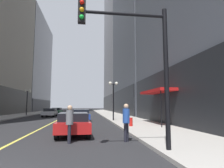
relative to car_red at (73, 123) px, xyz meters
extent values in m
plane|color=#262628|center=(-2.67, 27.70, -0.72)|extent=(200.00, 200.00, 0.00)
cube|color=#ADA8A0|center=(-10.92, 27.70, -0.64)|extent=(4.50, 78.00, 0.15)
cube|color=#ADA8A0|center=(5.58, 27.70, -0.64)|extent=(4.50, 78.00, 0.15)
cube|color=#E5D64C|center=(-2.67, 27.70, -0.72)|extent=(0.16, 70.00, 0.01)
cube|color=#403C35|center=(-13.27, 27.20, 1.78)|extent=(0.50, 22.80, 5.00)
cube|color=gray|center=(-20.57, 52.70, 14.43)|extent=(14.79, 26.00, 30.30)
cube|color=#2C2C2E|center=(-13.27, 52.70, 1.10)|extent=(0.50, 24.70, 3.64)
cube|color=black|center=(7.93, 3.70, 1.78)|extent=(0.50, 20.90, 5.00)
cube|color=black|center=(7.93, 27.20, 1.78)|extent=(0.50, 22.80, 5.00)
cube|color=#2C2C2E|center=(7.93, 52.70, 1.78)|extent=(0.50, 24.70, 5.00)
cube|color=#B21414|center=(7.03, 4.56, 2.28)|extent=(1.60, 5.38, 0.24)
cylinder|color=black|center=(6.33, 2.02, 0.72)|extent=(0.08, 0.08, 2.88)
cube|color=#B21919|center=(0.00, 0.06, -0.12)|extent=(2.05, 4.48, 0.55)
cube|color=black|center=(0.01, -0.16, 0.35)|extent=(1.74, 2.54, 0.50)
cylinder|color=black|center=(-0.88, 1.57, -0.40)|extent=(0.25, 0.65, 0.64)
cylinder|color=black|center=(0.73, 1.64, -0.40)|extent=(0.25, 0.65, 0.64)
cylinder|color=black|center=(-0.74, -1.51, -0.40)|extent=(0.25, 0.65, 0.64)
cylinder|color=black|center=(0.87, -1.44, -0.40)|extent=(0.25, 0.65, 0.64)
cube|color=navy|center=(0.24, 9.86, -0.12)|extent=(1.90, 4.43, 0.55)
cube|color=black|center=(0.24, 9.64, 0.35)|extent=(1.65, 2.49, 0.50)
cylinder|color=black|center=(-0.58, 11.38, -0.40)|extent=(0.23, 0.64, 0.64)
cylinder|color=black|center=(1.00, 11.41, -0.40)|extent=(0.23, 0.64, 0.64)
cylinder|color=black|center=(-0.53, 8.30, -0.40)|extent=(0.23, 0.64, 0.64)
cylinder|color=black|center=(1.05, 8.33, -0.40)|extent=(0.23, 0.64, 0.64)
cube|color=#B7B7BC|center=(-4.98, 20.02, -0.12)|extent=(1.92, 4.23, 0.55)
cube|color=black|center=(-4.98, 20.23, 0.35)|extent=(1.68, 2.37, 0.50)
cylinder|color=black|center=(-4.17, 18.54, -0.40)|extent=(0.23, 0.64, 0.64)
cylinder|color=black|center=(-5.81, 18.55, -0.40)|extent=(0.23, 0.64, 0.64)
cylinder|color=black|center=(-4.14, 21.49, -0.40)|extent=(0.23, 0.64, 0.64)
cylinder|color=black|center=(-5.79, 21.50, -0.40)|extent=(0.23, 0.64, 0.64)
cube|color=#196038|center=(-5.22, 28.40, -0.12)|extent=(2.02, 4.25, 0.55)
cube|color=black|center=(-5.21, 28.61, 0.35)|extent=(1.71, 2.41, 0.50)
cylinder|color=black|center=(-4.49, 26.91, -0.40)|extent=(0.25, 0.65, 0.64)
cylinder|color=black|center=(-6.08, 26.98, -0.40)|extent=(0.25, 0.65, 0.64)
cylinder|color=black|center=(-4.36, 29.82, -0.40)|extent=(0.25, 0.65, 0.64)
cylinder|color=black|center=(-5.94, 29.90, -0.40)|extent=(0.25, 0.65, 0.64)
cylinder|color=black|center=(-0.04, -2.44, -0.29)|extent=(0.14, 0.14, 0.85)
cylinder|color=black|center=(-0.01, -2.60, -0.29)|extent=(0.14, 0.14, 0.85)
cylinder|color=slate|center=(-0.02, -2.52, 0.47)|extent=(0.40, 0.40, 0.67)
sphere|color=tan|center=(-0.02, -2.52, 0.92)|extent=(0.23, 0.23, 0.23)
cylinder|color=black|center=(2.75, -2.41, -0.28)|extent=(0.14, 0.14, 0.89)
cylinder|color=black|center=(2.63, -2.52, -0.28)|extent=(0.14, 0.14, 0.89)
cylinder|color=#234799|center=(2.69, -2.47, 0.52)|extent=(0.48, 0.48, 0.70)
sphere|color=tan|center=(2.69, -2.47, 0.99)|extent=(0.24, 0.24, 0.24)
cylinder|color=black|center=(3.73, -4.99, 2.03)|extent=(0.18, 0.18, 5.50)
cylinder|color=black|center=(2.13, -4.99, 4.48)|extent=(3.20, 0.12, 0.12)
cube|color=black|center=(0.53, -4.99, 4.48)|extent=(0.28, 0.24, 0.90)
sphere|color=red|center=(0.53, -5.13, 4.76)|extent=(0.17, 0.17, 0.17)
sphere|color=orange|center=(0.53, -5.13, 4.48)|extent=(0.17, 0.17, 0.17)
sphere|color=green|center=(0.53, -5.13, 4.20)|extent=(0.17, 0.17, 0.17)
cylinder|color=black|center=(-9.07, 21.78, 1.38)|extent=(0.14, 0.14, 4.20)
cylinder|color=black|center=(-9.07, 21.78, 3.43)|extent=(0.80, 0.06, 0.06)
sphere|color=white|center=(-9.42, 21.78, 3.53)|extent=(0.36, 0.36, 0.36)
sphere|color=white|center=(-8.72, 21.78, 3.53)|extent=(0.36, 0.36, 0.36)
cylinder|color=black|center=(3.73, 9.34, 1.38)|extent=(0.14, 0.14, 4.20)
cylinder|color=black|center=(3.73, 9.34, 3.43)|extent=(0.80, 0.06, 0.06)
sphere|color=white|center=(3.38, 9.34, 3.53)|extent=(0.36, 0.36, 0.36)
sphere|color=white|center=(4.08, 9.34, 3.53)|extent=(0.36, 0.36, 0.36)
cylinder|color=red|center=(4.23, 3.08, -0.32)|extent=(0.28, 0.28, 0.80)
camera|label=1|loc=(0.74, -11.78, 1.01)|focal=30.65mm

